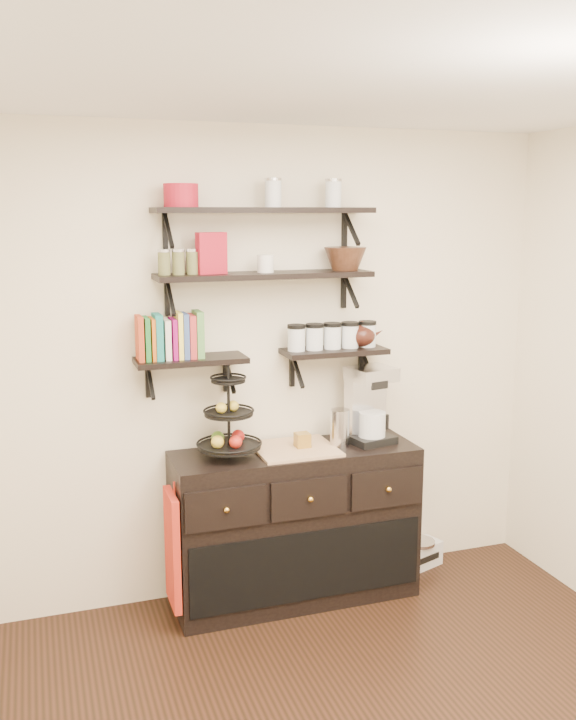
{
  "coord_description": "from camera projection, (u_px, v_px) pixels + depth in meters",
  "views": [
    {
      "loc": [
        -1.22,
        -2.38,
        2.23
      ],
      "look_at": [
        -0.02,
        1.15,
        1.5
      ],
      "focal_mm": 38.0,
      "sensor_mm": 36.0,
      "label": 1
    }
  ],
  "objects": [
    {
      "name": "fruit_stand",
      "position": [
        229.0,
        426.0,
        4.16
      ],
      "size": [
        0.35,
        0.35,
        0.51
      ],
      "rotation": [
        0.0,
        0.0,
        0.09
      ],
      "color": "black",
      "rests_on": "sideboard"
    },
    {
      "name": "sideboard",
      "position": [
        295.0,
        524.0,
        4.39
      ],
      "size": [
        1.4,
        0.5,
        0.92
      ],
      "color": "black",
      "rests_on": "floor"
    },
    {
      "name": "apron",
      "position": [
        172.0,
        549.0,
        4.07
      ],
      "size": [
        0.04,
        0.27,
        0.63
      ],
      "primitive_type": "cube",
      "color": "#A51411",
      "rests_on": "sideboard"
    },
    {
      "name": "cookbooks",
      "position": [
        174.0,
        337.0,
        4.08
      ],
      "size": [
        0.36,
        0.15,
        0.26
      ],
      "color": "#A6371A",
      "rests_on": "shelf_low_left"
    },
    {
      "name": "ramekins",
      "position": [
        265.0,
        264.0,
        4.16
      ],
      "size": [
        0.09,
        0.09,
        0.1
      ],
      "primitive_type": "cylinder",
      "color": "white",
      "rests_on": "shelf_mid"
    },
    {
      "name": "recipe_box",
      "position": [
        211.0,
        253.0,
        4.05
      ],
      "size": [
        0.17,
        0.09,
        0.22
      ],
      "primitive_type": "cube",
      "rotation": [
        0.0,
        0.0,
        0.2
      ],
      "color": "maroon",
      "rests_on": "shelf_mid"
    },
    {
      "name": "coffee_maker",
      "position": [
        369.0,
        406.0,
        4.44
      ],
      "size": [
        0.28,
        0.28,
        0.45
      ],
      "rotation": [
        0.0,
        0.0,
        0.2
      ],
      "color": "black",
      "rests_on": "sideboard"
    },
    {
      "name": "radio",
      "position": [
        419.0,
        554.0,
        4.85
      ],
      "size": [
        0.32,
        0.25,
        0.18
      ],
      "rotation": [
        0.0,
        0.0,
        0.34
      ],
      "color": "silver",
      "rests_on": "floor"
    },
    {
      "name": "shelf_low_right",
      "position": [
        334.0,
        352.0,
        4.4
      ],
      "size": [
        0.6,
        0.25,
        0.23
      ],
      "color": "black",
      "rests_on": "back_wall"
    },
    {
      "name": "walnut_bowl",
      "position": [
        345.0,
        259.0,
        4.3
      ],
      "size": [
        0.24,
        0.24,
        0.13
      ],
      "primitive_type": null,
      "color": "black",
      "rests_on": "shelf_mid"
    },
    {
      "name": "shelf_mid",
      "position": [
        265.0,
        276.0,
        4.17
      ],
      "size": [
        1.2,
        0.27,
        0.23
      ],
      "color": "black",
      "rests_on": "back_wall"
    },
    {
      "name": "shelf_top",
      "position": [
        264.0,
        211.0,
        4.1
      ],
      "size": [
        1.2,
        0.27,
        0.23
      ],
      "color": "black",
      "rests_on": "back_wall"
    },
    {
      "name": "back_wall",
      "position": [
        258.0,
        366.0,
        4.4
      ],
      "size": [
        3.5,
        0.02,
        2.7
      ],
      "primitive_type": "cube",
      "color": "#F2EACD",
      "rests_on": "ground"
    },
    {
      "name": "candle",
      "position": [
        302.0,
        440.0,
        4.31
      ],
      "size": [
        0.08,
        0.08,
        0.08
      ],
      "primitive_type": "cube",
      "color": "olive",
      "rests_on": "sideboard"
    },
    {
      "name": "thermal_carafe",
      "position": [
        340.0,
        428.0,
        4.35
      ],
      "size": [
        0.11,
        0.11,
        0.22
      ],
      "primitive_type": "cylinder",
      "color": "silver",
      "rests_on": "sideboard"
    },
    {
      "name": "red_pot",
      "position": [
        181.0,
        195.0,
        3.94
      ],
      "size": [
        0.18,
        0.18,
        0.12
      ],
      "primitive_type": "cylinder",
      "color": "maroon",
      "rests_on": "shelf_top"
    },
    {
      "name": "glass_canisters",
      "position": [
        332.0,
        337.0,
        4.38
      ],
      "size": [
        0.54,
        0.1,
        0.13
      ],
      "color": "silver",
      "rests_on": "shelf_low_right"
    },
    {
      "name": "shelf_low_left",
      "position": [
        191.0,
        361.0,
        4.14
      ],
      "size": [
        0.6,
        0.25,
        0.23
      ],
      "color": "black",
      "rests_on": "back_wall"
    },
    {
      "name": "teapot",
      "position": [
        362.0,
        334.0,
        4.44
      ],
      "size": [
        0.21,
        0.16,
        0.15
      ],
      "primitive_type": null,
      "rotation": [
        0.0,
        0.0,
        0.01
      ],
      "color": "black",
      "rests_on": "shelf_low_right"
    },
    {
      "name": "ceiling",
      "position": [
        406.0,
        66.0,
        2.51
      ],
      "size": [
        3.5,
        3.5,
        0.02
      ],
      "primitive_type": "cube",
      "color": "white",
      "rests_on": "back_wall"
    }
  ]
}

